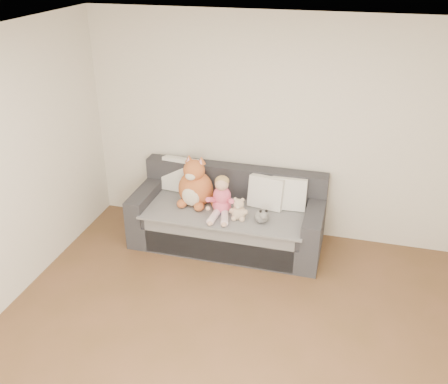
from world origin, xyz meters
name	(u,v)px	position (x,y,z in m)	size (l,w,h in m)	color
room_shell	(231,217)	(0.00, 0.42, 1.30)	(5.00, 5.00, 5.00)	brown
sofa	(228,218)	(-0.46, 2.06, 0.31)	(2.20, 0.94, 0.85)	#2B2B30
cushion_left	(181,174)	(-1.13, 2.32, 0.68)	(0.47, 0.24, 0.43)	silver
cushion_right_back	(266,192)	(-0.03, 2.16, 0.66)	(0.43, 0.25, 0.38)	silver
cushion_right_front	(289,194)	(0.22, 2.20, 0.66)	(0.41, 0.20, 0.38)	silver
toddler	(221,199)	(-0.49, 1.87, 0.66)	(0.32, 0.46, 0.45)	#E85273
plush_cat	(195,186)	(-0.84, 2.02, 0.70)	(0.50, 0.42, 0.63)	#B95429
teddy_bear	(239,211)	(-0.27, 1.80, 0.58)	(0.21, 0.16, 0.27)	tan
plush_cow	(262,216)	(-0.01, 1.80, 0.55)	(0.16, 0.23, 0.19)	white
sippy_cup	(222,209)	(-0.48, 1.87, 0.53)	(0.11, 0.08, 0.12)	#6F3BA3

